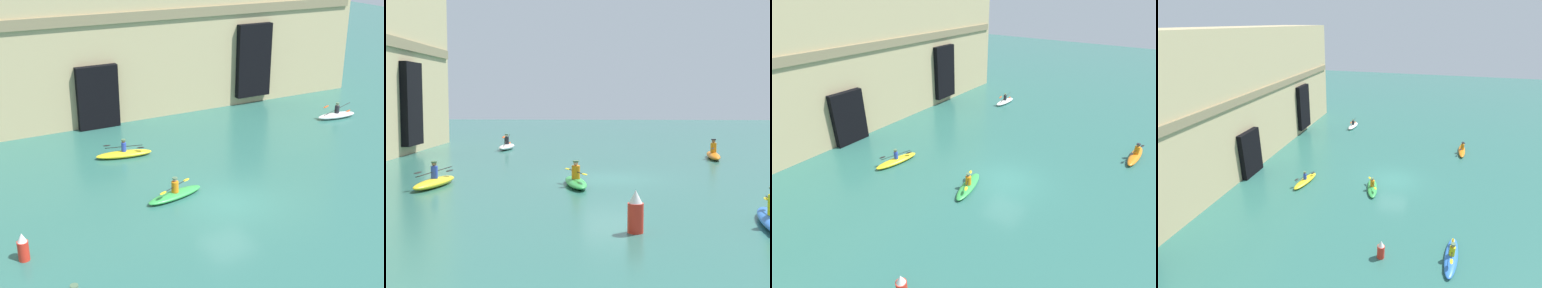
% 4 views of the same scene
% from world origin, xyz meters
% --- Properties ---
extents(ground_plane, '(120.00, 120.00, 0.00)m').
position_xyz_m(ground_plane, '(0.00, 0.00, 0.00)').
color(ground_plane, '#2D665B').
extents(cliff_bluff, '(40.97, 6.68, 12.72)m').
position_xyz_m(cliff_bluff, '(-1.91, 16.16, 6.33)').
color(cliff_bluff, tan).
rests_on(cliff_bluff, ground).
extents(kayak_white, '(3.01, 1.05, 1.10)m').
position_xyz_m(kayak_white, '(13.01, 7.32, 0.23)').
color(kayak_white, white).
rests_on(kayak_white, ground).
extents(kayak_green, '(3.22, 1.43, 1.09)m').
position_xyz_m(kayak_green, '(-2.12, 1.53, 0.21)').
color(kayak_green, green).
rests_on(kayak_green, ground).
extents(kayak_yellow, '(3.32, 1.36, 1.09)m').
position_xyz_m(kayak_yellow, '(-2.59, 7.46, 0.21)').
color(kayak_yellow, yellow).
rests_on(kayak_yellow, ground).
extents(marker_buoy, '(0.45, 0.45, 1.21)m').
position_xyz_m(marker_buoy, '(-9.72, -0.57, 0.57)').
color(marker_buoy, red).
rests_on(marker_buoy, ground).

